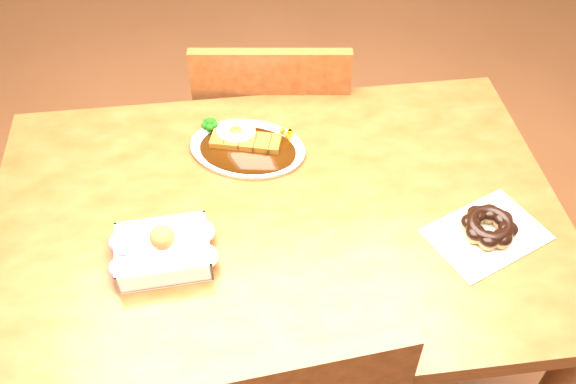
{
  "coord_description": "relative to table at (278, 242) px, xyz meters",
  "views": [
    {
      "loc": [
        -0.09,
        -0.89,
        1.75
      ],
      "look_at": [
        0.02,
        -0.0,
        0.81
      ],
      "focal_mm": 40.0,
      "sensor_mm": 36.0,
      "label": 1
    }
  ],
  "objects": [
    {
      "name": "ground",
      "position": [
        0.0,
        0.0,
        -0.65
      ],
      "size": [
        6.0,
        6.0,
        0.0
      ],
      "primitive_type": "plane",
      "color": "brown",
      "rests_on": "ground"
    },
    {
      "name": "pon_de_ring",
      "position": [
        0.41,
        -0.12,
        0.12
      ],
      "size": [
        0.27,
        0.24,
        0.04
      ],
      "rotation": [
        0.0,
        0.0,
        0.41
      ],
      "color": "silver",
      "rests_on": "table"
    },
    {
      "name": "katsu_curry_plate",
      "position": [
        -0.05,
        0.2,
        0.11
      ],
      "size": [
        0.31,
        0.26,
        0.05
      ],
      "rotation": [
        0.0,
        0.0,
        -0.35
      ],
      "color": "white",
      "rests_on": "table"
    },
    {
      "name": "chair_far",
      "position": [
        0.05,
        0.54,
        -0.17
      ],
      "size": [
        0.47,
        0.47,
        0.87
      ],
      "rotation": [
        0.0,
        0.0,
        3.01
      ],
      "color": "#4E290F",
      "rests_on": "ground"
    },
    {
      "name": "table",
      "position": [
        0.0,
        0.0,
        0.0
      ],
      "size": [
        1.2,
        0.8,
        0.75
      ],
      "color": "#4E290F",
      "rests_on": "ground"
    },
    {
      "name": "donut_box",
      "position": [
        -0.23,
        -0.09,
        0.12
      ],
      "size": [
        0.21,
        0.15,
        0.05
      ],
      "rotation": [
        0.0,
        0.0,
        0.06
      ],
      "color": "white",
      "rests_on": "table"
    }
  ]
}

